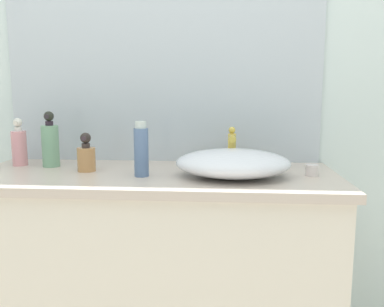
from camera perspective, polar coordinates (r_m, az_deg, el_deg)
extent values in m
cube|color=silver|center=(1.81, -2.92, 12.78)|extent=(6.00, 0.06, 2.60)
cube|color=beige|center=(1.69, -5.33, -17.91)|extent=(1.36, 0.51, 0.84)
cube|color=#BEAD9F|center=(1.54, -5.57, -3.35)|extent=(1.40, 0.55, 0.03)
cube|color=#B2BCC6|center=(1.79, -4.28, 15.87)|extent=(1.36, 0.01, 1.05)
ellipsoid|color=silver|center=(1.46, 5.84, -1.38)|extent=(0.42, 0.33, 0.10)
cylinder|color=gold|center=(1.65, 5.68, 0.48)|extent=(0.03, 0.03, 0.14)
cylinder|color=gold|center=(1.60, 5.75, 2.18)|extent=(0.03, 0.09, 0.03)
sphere|color=gold|center=(1.66, 5.71, 3.32)|extent=(0.03, 0.03, 0.03)
cylinder|color=#73A27F|center=(1.75, -19.50, 1.00)|extent=(0.07, 0.07, 0.17)
cylinder|color=#2A1D29|center=(1.74, -19.66, 4.07)|extent=(0.03, 0.03, 0.02)
sphere|color=black|center=(1.73, -19.71, 5.02)|extent=(0.04, 0.04, 0.04)
cylinder|color=#2A242A|center=(1.72, -19.86, 5.00)|extent=(0.02, 0.02, 0.02)
cylinder|color=slate|center=(1.47, -7.23, 0.14)|extent=(0.05, 0.05, 0.18)
cylinder|color=silver|center=(1.46, -7.31, 4.07)|extent=(0.04, 0.04, 0.03)
cylinder|color=pink|center=(1.82, -23.36, 0.69)|extent=(0.06, 0.06, 0.14)
cylinder|color=silver|center=(1.81, -23.52, 3.22)|extent=(0.03, 0.03, 0.02)
sphere|color=silver|center=(1.81, -23.57, 4.07)|extent=(0.04, 0.04, 0.04)
cylinder|color=silver|center=(1.80, -23.73, 4.04)|extent=(0.02, 0.02, 0.02)
cylinder|color=#B7804D|center=(1.61, -14.80, -0.82)|extent=(0.07, 0.07, 0.09)
cylinder|color=#372D2B|center=(1.60, -14.88, 1.12)|extent=(0.03, 0.03, 0.02)
sphere|color=#2D2622|center=(1.60, -14.92, 2.16)|extent=(0.04, 0.04, 0.04)
cylinder|color=#35292F|center=(1.59, -15.05, 2.12)|extent=(0.02, 0.02, 0.02)
cylinder|color=silver|center=(1.54, 16.71, -2.29)|extent=(0.05, 0.05, 0.04)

